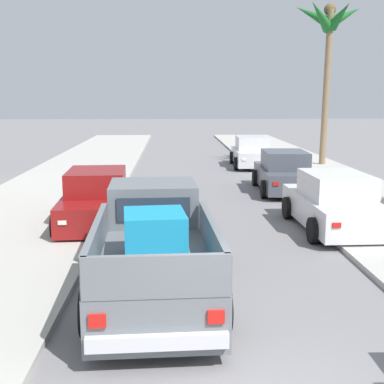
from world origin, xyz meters
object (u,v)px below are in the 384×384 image
(pickup_truck, at_px, (154,250))
(car_right_near, at_px, (284,173))
(palm_tree_left_back, at_px, (328,30))
(car_right_mid, at_px, (97,200))
(car_left_mid, at_px, (334,203))
(car_left_far, at_px, (252,153))

(pickup_truck, distance_m, car_right_near, 11.05)
(palm_tree_left_back, bearing_deg, car_right_near, -116.54)
(car_right_near, distance_m, palm_tree_left_back, 9.80)
(car_right_mid, distance_m, palm_tree_left_back, 16.47)
(car_left_mid, relative_size, palm_tree_left_back, 0.53)
(pickup_truck, xyz_separation_m, car_left_far, (4.42, 17.23, -0.10))
(car_right_mid, distance_m, car_left_far, 13.56)
(car_right_near, height_order, palm_tree_left_back, palm_tree_left_back)
(pickup_truck, height_order, car_left_mid, pickup_truck)
(car_right_mid, xyz_separation_m, palm_tree_left_back, (9.72, 11.86, 6.00))
(car_right_near, xyz_separation_m, car_left_far, (-0.10, 7.15, 0.00))
(pickup_truck, relative_size, palm_tree_left_back, 0.66)
(pickup_truck, xyz_separation_m, car_right_mid, (-1.74, 5.15, -0.10))
(car_right_mid, bearing_deg, car_left_mid, -6.45)
(car_right_near, bearing_deg, car_left_far, 90.80)
(pickup_truck, distance_m, car_left_mid, 6.41)
(pickup_truck, bearing_deg, palm_tree_left_back, 64.85)
(car_right_mid, bearing_deg, pickup_truck, -71.35)
(pickup_truck, bearing_deg, car_left_mid, 43.70)
(pickup_truck, relative_size, car_left_far, 1.23)
(car_left_mid, xyz_separation_m, car_left_far, (-0.21, 12.80, 0.00))
(palm_tree_left_back, bearing_deg, car_left_mid, -104.92)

